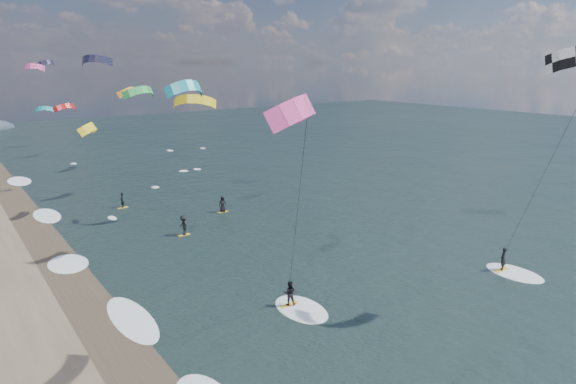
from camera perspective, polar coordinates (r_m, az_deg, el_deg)
ground at (r=26.06m, az=19.03°, el=-20.45°), size 260.00×260.00×0.00m
wet_sand_strip at (r=26.63m, az=-17.70°, el=-19.47°), size 3.00×240.00×0.00m
kitesurfer_near_b at (r=23.38m, az=1.87°, el=0.70°), size 6.98×9.00×14.10m
far_kitesurfers at (r=46.67m, az=-12.21°, el=-2.63°), size 8.87×12.50×1.83m
bg_kite_field at (r=66.33m, az=-21.47°, el=11.26°), size 13.93×68.98×9.60m
shoreline_surf at (r=30.82m, az=-18.57°, el=-14.48°), size 2.40×79.40×0.11m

